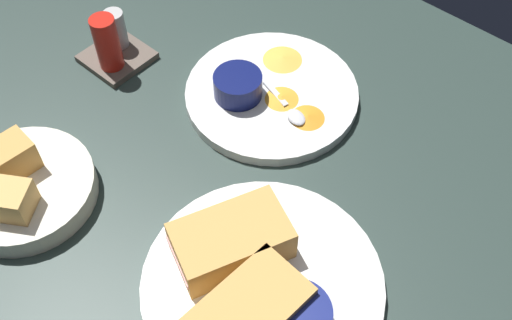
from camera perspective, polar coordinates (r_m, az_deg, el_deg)
The scene contains 12 objects.
ground_plane at distance 77.98cm, azimuth -5.58°, elevation -5.88°, with size 110.00×110.00×3.00cm, color #283833.
plate_sandwich_main at distance 71.02cm, azimuth 0.62°, elevation -11.53°, with size 27.69×27.69×1.60cm, color silver.
sandwich_half_near at distance 70.04cm, azimuth -2.31°, elevation -7.52°, with size 14.97×12.25×4.80cm.
sandwich_half_far at distance 66.03cm, azimuth -0.75°, elevation -14.25°, with size 13.72×8.50×4.80cm.
ramekin_dark_sauce at distance 66.41cm, azimuth 3.73°, elevation -14.49°, with size 7.60×7.60×3.81cm.
spoon_by_dark_ramekin at distance 69.69cm, azimuth 0.42°, elevation -11.60°, with size 3.12×9.96×0.80cm.
plate_chips_companion at distance 88.10cm, azimuth 1.47°, elevation 6.14°, with size 24.75×24.75×1.60cm, color silver.
ramekin_light_gravy at distance 85.67cm, azimuth -1.70°, elevation 7.02°, with size 6.86×6.86×3.47cm.
spoon_by_gravy_ramekin at distance 84.38cm, azimuth 3.36°, elevation 4.51°, with size 4.33×9.85×0.80cm.
plantain_chip_scatter at distance 87.76cm, azimuth 1.93°, elevation 6.94°, with size 15.86×17.48×0.60cm.
bread_basket_rear at distance 81.67cm, azimuth -21.06°, elevation -2.36°, with size 18.08×18.08×7.35cm.
condiment_caddy at distance 94.10cm, azimuth -13.24°, elevation 10.43°, with size 9.00×9.00×9.50cm.
Camera 1 is at (-25.28, -32.41, 64.77)cm, focal length 42.89 mm.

